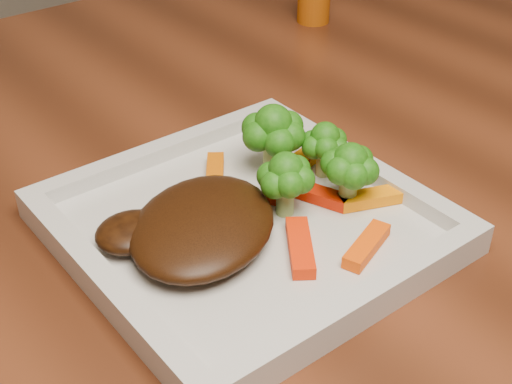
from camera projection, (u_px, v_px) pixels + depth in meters
dining_table at (352, 318)px, 1.02m from camera, size 1.60×0.90×0.75m
plate at (246, 228)px, 0.57m from camera, size 0.27×0.27×0.01m
steak at (203, 225)px, 0.54m from camera, size 0.17×0.16×0.03m
broccoli_0 at (273, 138)px, 0.61m from camera, size 0.06×0.06×0.07m
broccoli_1 at (325, 142)px, 0.61m from camera, size 0.05×0.05×0.06m
broccoli_2 at (349, 174)px, 0.57m from camera, size 0.06×0.06×0.06m
broccoli_3 at (286, 181)px, 0.56m from camera, size 0.05×0.05×0.06m
carrot_0 at (367, 246)px, 0.53m from camera, size 0.06×0.03×0.01m
carrot_1 at (375, 197)px, 0.59m from camera, size 0.06×0.04×0.01m
carrot_2 at (300, 247)px, 0.53m from camera, size 0.05×0.06×0.01m
carrot_3 at (305, 158)px, 0.64m from camera, size 0.07×0.03×0.01m
carrot_4 at (215, 173)px, 0.62m from camera, size 0.04×0.05×0.01m
carrot_5 at (315, 194)px, 0.59m from camera, size 0.04×0.06×0.01m
carrot_6 at (288, 181)px, 0.61m from camera, size 0.06×0.05×0.01m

